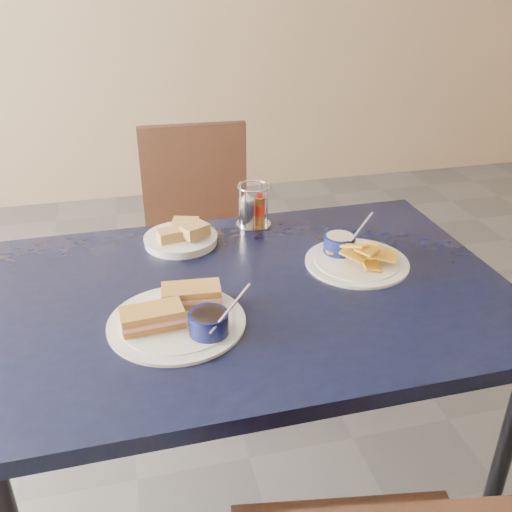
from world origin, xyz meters
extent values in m
plane|color=#4F4F54|center=(0.00, 0.00, 0.00)|extent=(6.00, 6.00, 0.00)
cube|color=black|center=(-0.03, -0.13, 0.73)|extent=(1.35, 0.90, 0.04)
cylinder|color=black|center=(0.55, -0.49, 0.35)|extent=(0.04, 0.04, 0.71)
cylinder|color=black|center=(-0.61, 0.23, 0.35)|extent=(0.04, 0.04, 0.71)
cylinder|color=black|center=(0.55, 0.23, 0.35)|extent=(0.04, 0.04, 0.71)
cube|color=black|center=(-0.03, 0.69, 0.44)|extent=(0.45, 0.43, 0.04)
cylinder|color=black|center=(-0.20, 0.53, 0.21)|extent=(0.04, 0.04, 0.42)
cylinder|color=black|center=(0.14, 0.53, 0.21)|extent=(0.04, 0.04, 0.42)
cylinder|color=black|center=(-0.20, 0.86, 0.21)|extent=(0.04, 0.04, 0.42)
cylinder|color=black|center=(0.14, 0.86, 0.21)|extent=(0.04, 0.04, 0.42)
cube|color=black|center=(-0.03, 0.88, 0.69)|extent=(0.43, 0.06, 0.45)
cylinder|color=white|center=(-0.23, -0.24, 0.75)|extent=(0.32, 0.32, 0.01)
cylinder|color=white|center=(-0.23, -0.24, 0.76)|extent=(0.26, 0.26, 0.00)
cube|color=#BB8743|center=(-0.28, -0.25, 0.78)|extent=(0.15, 0.08, 0.04)
cube|color=#E89E8E|center=(-0.28, -0.25, 0.78)|extent=(0.15, 0.09, 0.01)
cube|color=#BB8743|center=(-0.18, -0.18, 0.78)|extent=(0.15, 0.08, 0.04)
cube|color=#E89E8E|center=(-0.18, -0.18, 0.78)|extent=(0.15, 0.09, 0.01)
cylinder|color=#090C33|center=(-0.16, -0.31, 0.79)|extent=(0.09, 0.09, 0.05)
cylinder|color=black|center=(-0.16, -0.31, 0.80)|extent=(0.08, 0.08, 0.01)
cylinder|color=silver|center=(-0.12, -0.33, 0.83)|extent=(0.11, 0.07, 0.08)
cylinder|color=white|center=(0.29, -0.07, 0.75)|extent=(0.29, 0.29, 0.01)
cylinder|color=white|center=(0.29, -0.07, 0.76)|extent=(0.23, 0.23, 0.00)
cube|color=gold|center=(0.31, -0.12, 0.76)|extent=(0.06, 0.07, 0.02)
cube|color=gold|center=(0.24, -0.01, 0.77)|extent=(0.05, 0.07, 0.01)
cube|color=gold|center=(0.27, 0.00, 0.77)|extent=(0.08, 0.07, 0.03)
cube|color=gold|center=(0.35, -0.07, 0.78)|extent=(0.08, 0.07, 0.02)
cube|color=gold|center=(0.37, -0.11, 0.78)|extent=(0.07, 0.08, 0.01)
cube|color=gold|center=(0.30, -0.10, 0.79)|extent=(0.07, 0.06, 0.03)
cube|color=gold|center=(0.31, -0.10, 0.79)|extent=(0.07, 0.08, 0.03)
cube|color=gold|center=(0.28, -0.01, 0.80)|extent=(0.05, 0.07, 0.01)
cube|color=gold|center=(0.26, -0.12, 0.80)|extent=(0.08, 0.08, 0.02)
cube|color=gold|center=(0.27, -0.09, 0.80)|extent=(0.08, 0.08, 0.03)
cube|color=gold|center=(0.30, -0.12, 0.81)|extent=(0.08, 0.08, 0.02)
cylinder|color=#090C33|center=(0.26, -0.01, 0.79)|extent=(0.09, 0.09, 0.05)
cylinder|color=beige|center=(0.26, -0.01, 0.80)|extent=(0.08, 0.08, 0.01)
cylinder|color=silver|center=(0.31, -0.03, 0.83)|extent=(0.11, 0.07, 0.08)
cylinder|color=white|center=(-0.16, 0.17, 0.76)|extent=(0.21, 0.21, 0.02)
cylinder|color=white|center=(-0.16, 0.17, 0.77)|extent=(0.17, 0.17, 0.00)
cube|color=tan|center=(-0.19, 0.15, 0.79)|extent=(0.08, 0.06, 0.03)
cube|color=tan|center=(-0.14, 0.20, 0.79)|extent=(0.09, 0.07, 0.03)
cube|color=tan|center=(-0.12, 0.14, 0.80)|extent=(0.09, 0.08, 0.03)
cylinder|color=silver|center=(0.08, 0.24, 0.75)|extent=(0.11, 0.11, 0.01)
cylinder|color=silver|center=(0.11, 0.28, 0.82)|extent=(0.01, 0.01, 0.13)
cylinder|color=silver|center=(0.04, 0.28, 0.82)|extent=(0.01, 0.01, 0.13)
cylinder|color=silver|center=(0.04, 0.21, 0.82)|extent=(0.01, 0.01, 0.13)
cylinder|color=silver|center=(0.11, 0.21, 0.82)|extent=(0.01, 0.01, 0.13)
torus|color=silver|center=(0.08, 0.24, 0.88)|extent=(0.10, 0.10, 0.00)
cylinder|color=silver|center=(0.05, 0.24, 0.80)|extent=(0.05, 0.05, 0.08)
cone|color=silver|center=(0.05, 0.24, 0.85)|extent=(0.04, 0.04, 0.02)
cylinder|color=brown|center=(0.10, 0.25, 0.80)|extent=(0.03, 0.03, 0.08)
cylinder|color=#AF170A|center=(0.10, 0.25, 0.80)|extent=(0.03, 0.03, 0.03)
cylinder|color=#AF170A|center=(0.10, 0.25, 0.85)|extent=(0.02, 0.02, 0.02)
camera|label=1|loc=(-0.31, -1.35, 1.51)|focal=40.00mm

